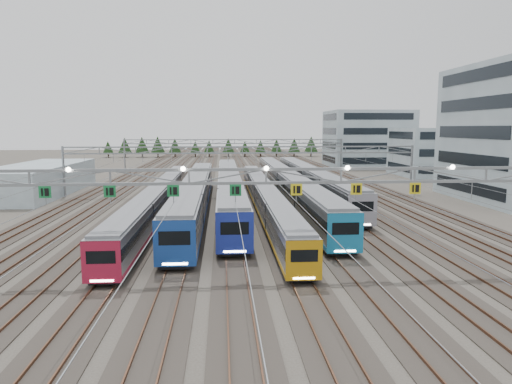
{
  "coord_description": "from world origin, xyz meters",
  "views": [
    {
      "loc": [
        -3.17,
        -33.07,
        10.81
      ],
      "look_at": [
        0.63,
        18.61,
        3.5
      ],
      "focal_mm": 32.0,
      "sensor_mm": 36.0,
      "label": 1
    }
  ],
  "objects": [
    {
      "name": "depot_bldg_north",
      "position": [
        37.89,
        94.27,
        7.77
      ],
      "size": [
        22.0,
        18.0,
        15.55
      ],
      "primitive_type": "cube",
      "color": "#91A5AD",
      "rests_on": "ground"
    },
    {
      "name": "train_a",
      "position": [
        -11.25,
        25.65,
        1.95
      ],
      "size": [
        2.62,
        57.96,
        3.4
      ],
      "color": "black",
      "rests_on": "ground"
    },
    {
      "name": "track_bed",
      "position": [
        0.0,
        100.0,
        1.49
      ],
      "size": [
        54.0,
        260.0,
        5.42
      ],
      "color": "#2D2823",
      "rests_on": "ground"
    },
    {
      "name": "west_shed",
      "position": [
        -33.42,
        44.15,
        2.39
      ],
      "size": [
        10.0,
        30.0,
        4.78
      ],
      "primitive_type": "cube",
      "color": "#91A5AD",
      "rests_on": "ground"
    },
    {
      "name": "train_d",
      "position": [
        2.25,
        25.61,
        1.9
      ],
      "size": [
        2.54,
        58.71,
        3.3
      ],
      "color": "black",
      "rests_on": "ground"
    },
    {
      "name": "train_b",
      "position": [
        -6.75,
        25.9,
        2.32
      ],
      "size": [
        3.16,
        52.2,
        4.13
      ],
      "color": "black",
      "rests_on": "ground"
    },
    {
      "name": "ground",
      "position": [
        0.0,
        0.0,
        0.0
      ],
      "size": [
        400.0,
        400.0,
        0.0
      ],
      "primitive_type": "plane",
      "color": "#47423A",
      "rests_on": "ground"
    },
    {
      "name": "train_f",
      "position": [
        11.25,
        40.59,
        2.28
      ],
      "size": [
        3.11,
        56.5,
        4.06
      ],
      "color": "black",
      "rests_on": "ground"
    },
    {
      "name": "gantry_mid",
      "position": [
        0.0,
        40.0,
        6.39
      ],
      "size": [
        56.36,
        0.36,
        8.0
      ],
      "color": "gray",
      "rests_on": "ground"
    },
    {
      "name": "gantry_near",
      "position": [
        -0.05,
        -0.12,
        7.09
      ],
      "size": [
        56.36,
        0.61,
        8.08
      ],
      "color": "gray",
      "rests_on": "ground"
    },
    {
      "name": "train_c",
      "position": [
        -2.25,
        32.32,
        2.29
      ],
      "size": [
        3.13,
        58.83,
        4.08
      ],
      "color": "black",
      "rests_on": "ground"
    },
    {
      "name": "train_e",
      "position": [
        6.75,
        36.38,
        2.23
      ],
      "size": [
        3.04,
        67.88,
        3.97
      ],
      "color": "black",
      "rests_on": "ground"
    },
    {
      "name": "depot_bldg_mid",
      "position": [
        43.88,
        67.7,
        5.4
      ],
      "size": [
        14.0,
        16.0,
        10.79
      ],
      "primitive_type": "cube",
      "color": "#91A5AD",
      "rests_on": "ground"
    },
    {
      "name": "treeline",
      "position": [
        5.4,
        138.48,
        4.23
      ],
      "size": [
        106.4,
        5.6,
        7.02
      ],
      "color": "#332114",
      "rests_on": "ground"
    },
    {
      "name": "gantry_far",
      "position": [
        0.0,
        85.0,
        6.39
      ],
      "size": [
        56.36,
        0.36,
        8.0
      ],
      "color": "gray",
      "rests_on": "ground"
    }
  ]
}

